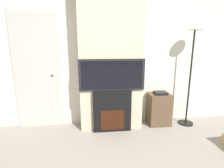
{
  "coord_description": "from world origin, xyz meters",
  "views": [
    {
      "loc": [
        -0.33,
        -1.27,
        1.52
      ],
      "look_at": [
        0.0,
        1.63,
        0.86
      ],
      "focal_mm": 28.0,
      "sensor_mm": 36.0,
      "label": 1
    }
  ],
  "objects_px": {
    "floor_lamp": "(193,52)",
    "media_stand": "(159,109)",
    "television": "(112,75)",
    "fireplace": "(112,111)"
  },
  "relations": [
    {
      "from": "floor_lamp",
      "to": "media_stand",
      "type": "xyz_separation_m",
      "value": [
        -0.54,
        0.07,
        -1.08
      ]
    },
    {
      "from": "media_stand",
      "to": "television",
      "type": "bearing_deg",
      "value": -169.94
    },
    {
      "from": "fireplace",
      "to": "media_stand",
      "type": "xyz_separation_m",
      "value": [
        0.93,
        0.16,
        -0.06
      ]
    },
    {
      "from": "fireplace",
      "to": "television",
      "type": "bearing_deg",
      "value": -90.0
    },
    {
      "from": "television",
      "to": "media_stand",
      "type": "xyz_separation_m",
      "value": [
        0.93,
        0.17,
        -0.71
      ]
    },
    {
      "from": "fireplace",
      "to": "media_stand",
      "type": "relative_size",
      "value": 1.14
    },
    {
      "from": "television",
      "to": "floor_lamp",
      "type": "distance_m",
      "value": 1.52
    },
    {
      "from": "fireplace",
      "to": "media_stand",
      "type": "bearing_deg",
      "value": 9.94
    },
    {
      "from": "television",
      "to": "floor_lamp",
      "type": "bearing_deg",
      "value": 3.84
    },
    {
      "from": "television",
      "to": "floor_lamp",
      "type": "height_order",
      "value": "floor_lamp"
    }
  ]
}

